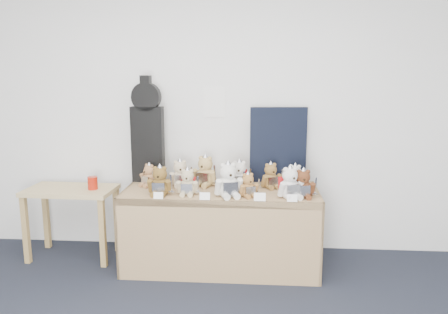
# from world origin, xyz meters

# --- Properties ---
(room_shell) EXTENTS (6.00, 6.00, 6.00)m
(room_shell) POSITION_xyz_m (0.06, 2.49, 1.47)
(room_shell) COLOR white
(room_shell) RESTS_ON floor
(display_table) EXTENTS (1.73, 0.72, 0.72)m
(display_table) POSITION_xyz_m (0.16, 1.95, 0.57)
(display_table) COLOR #9C764F
(display_table) RESTS_ON floor
(side_table) EXTENTS (0.83, 0.48, 0.68)m
(side_table) POSITION_xyz_m (-1.27, 2.11, 0.56)
(side_table) COLOR tan
(side_table) RESTS_ON floor
(guitar_case) EXTENTS (0.31, 0.12, 1.00)m
(guitar_case) POSITION_xyz_m (-0.55, 2.27, 1.21)
(guitar_case) COLOR black
(guitar_case) RESTS_ON display_table
(navy_board) EXTENTS (0.54, 0.07, 0.71)m
(navy_board) POSITION_xyz_m (0.68, 2.35, 1.08)
(navy_board) COLOR black
(navy_board) RESTS_ON display_table
(red_cup) EXTENTS (0.09, 0.09, 0.12)m
(red_cup) POSITION_xyz_m (-1.04, 2.09, 0.74)
(red_cup) COLOR #A91B0B
(red_cup) RESTS_ON side_table
(teddy_front_far_left) EXTENTS (0.23, 0.19, 0.28)m
(teddy_front_far_left) POSITION_xyz_m (-0.34, 1.81, 0.84)
(teddy_front_far_left) COLOR brown
(teddy_front_far_left) RESTS_ON display_table
(teddy_front_left) EXTENTS (0.21, 0.17, 0.26)m
(teddy_front_left) POSITION_xyz_m (-0.11, 1.83, 0.82)
(teddy_front_left) COLOR tan
(teddy_front_left) RESTS_ON display_table
(teddy_front_centre) EXTENTS (0.28, 0.26, 0.33)m
(teddy_front_centre) POSITION_xyz_m (0.24, 1.81, 0.85)
(teddy_front_centre) COLOR silver
(teddy_front_centre) RESTS_ON display_table
(teddy_front_right) EXTENTS (0.19, 0.19, 0.23)m
(teddy_front_right) POSITION_xyz_m (0.41, 1.81, 0.82)
(teddy_front_right) COLOR olive
(teddy_front_right) RESTS_ON display_table
(teddy_front_far_right) EXTENTS (0.25, 0.24, 0.30)m
(teddy_front_far_right) POSITION_xyz_m (0.76, 1.80, 0.84)
(teddy_front_far_right) COLOR silver
(teddy_front_far_right) RESTS_ON display_table
(teddy_front_end) EXTENTS (0.22, 0.18, 0.27)m
(teddy_front_end) POSITION_xyz_m (0.87, 1.83, 0.83)
(teddy_front_end) COLOR brown
(teddy_front_end) RESTS_ON display_table
(teddy_back_left) EXTENTS (0.23, 0.21, 0.28)m
(teddy_back_left) POSITION_xyz_m (-0.22, 2.12, 0.83)
(teddy_back_left) COLOR #BFAC8B
(teddy_back_left) RESTS_ON display_table
(teddy_back_centre_left) EXTENTS (0.26, 0.24, 0.32)m
(teddy_back_centre_left) POSITION_xyz_m (0.00, 2.16, 0.85)
(teddy_back_centre_left) COLOR tan
(teddy_back_centre_left) RESTS_ON display_table
(teddy_back_centre_right) EXTENTS (0.23, 0.19, 0.28)m
(teddy_back_centre_right) POSITION_xyz_m (0.32, 2.11, 0.83)
(teddy_back_centre_right) COLOR silver
(teddy_back_centre_right) RESTS_ON display_table
(teddy_back_right) EXTENTS (0.22, 0.21, 0.26)m
(teddy_back_right) POSITION_xyz_m (0.61, 2.12, 0.83)
(teddy_back_right) COLOR brown
(teddy_back_right) RESTS_ON display_table
(teddy_back_end) EXTENTS (0.21, 0.17, 0.25)m
(teddy_back_end) POSITION_xyz_m (0.82, 2.10, 0.82)
(teddy_back_end) COLOR white
(teddy_back_end) RESTS_ON display_table
(teddy_back_far_left) EXTENTS (0.19, 0.19, 0.24)m
(teddy_back_far_left) POSITION_xyz_m (-0.51, 2.10, 0.82)
(teddy_back_far_left) COLOR #9B6E48
(teddy_back_far_left) RESTS_ON display_table
(entry_card_a) EXTENTS (0.08, 0.02, 0.06)m
(entry_card_a) POSITION_xyz_m (-0.33, 1.68, 0.75)
(entry_card_a) COLOR white
(entry_card_a) RESTS_ON display_table
(entry_card_b) EXTENTS (0.09, 0.02, 0.06)m
(entry_card_b) POSITION_xyz_m (0.05, 1.68, 0.76)
(entry_card_b) COLOR white
(entry_card_b) RESTS_ON display_table
(entry_card_c) EXTENTS (0.09, 0.02, 0.07)m
(entry_card_c) POSITION_xyz_m (0.50, 1.68, 0.76)
(entry_card_c) COLOR white
(entry_card_c) RESTS_ON display_table
(entry_card_d) EXTENTS (0.08, 0.02, 0.06)m
(entry_card_d) POSITION_xyz_m (0.77, 1.68, 0.76)
(entry_card_d) COLOR white
(entry_card_d) RESTS_ON display_table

